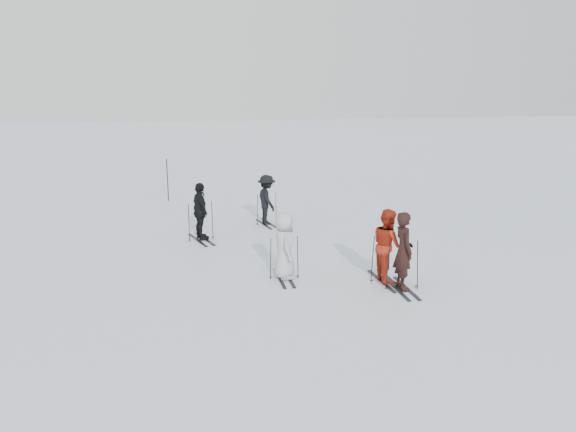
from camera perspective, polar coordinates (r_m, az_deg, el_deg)
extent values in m
plane|color=silver|center=(16.30, 0.77, -4.22)|extent=(120.00, 120.00, 0.00)
imported|color=black|center=(13.86, 11.65, -3.57)|extent=(0.49, 0.72, 1.91)
imported|color=#AA2813|center=(14.34, 10.08, -3.03)|extent=(0.72, 0.91, 1.85)
imported|color=#B6BAC0|center=(14.33, -0.39, -3.11)|extent=(0.58, 0.86, 1.72)
imported|color=black|center=(18.06, -8.88, 0.39)|extent=(0.71, 1.16, 1.84)
imported|color=black|center=(19.88, -2.18, 1.61)|extent=(0.84, 1.23, 1.75)
cylinder|color=black|center=(24.36, -12.14, 3.60)|extent=(0.04, 0.04, 1.83)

